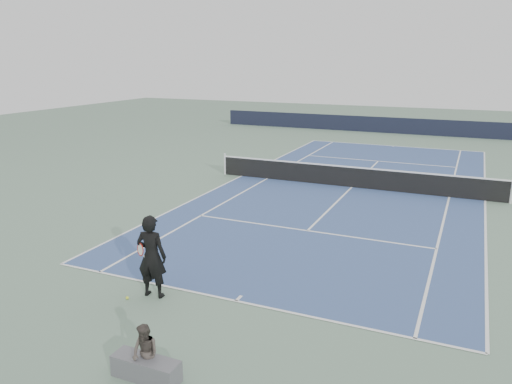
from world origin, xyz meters
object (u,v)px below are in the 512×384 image
at_px(tennis_player, 152,256).
at_px(spectator_bench, 146,361).
at_px(tennis_ball, 127,298).
at_px(tennis_net, 352,176).

height_order(tennis_player, spectator_bench, tennis_player).
relative_size(tennis_player, spectator_bench, 1.53).
xyz_separation_m(tennis_player, tennis_ball, (-0.48, -0.42, -1.00)).
height_order(tennis_net, tennis_ball, tennis_net).
distance_m(tennis_player, tennis_ball, 1.18).
relative_size(tennis_ball, spectator_bench, 0.06).
bearing_deg(tennis_ball, tennis_net, 79.18).
bearing_deg(tennis_net, spectator_bench, -90.69).
bearing_deg(tennis_player, tennis_ball, -138.78).
relative_size(tennis_net, spectator_bench, 9.56).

